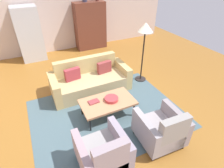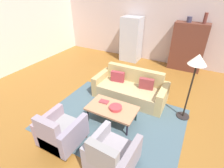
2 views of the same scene
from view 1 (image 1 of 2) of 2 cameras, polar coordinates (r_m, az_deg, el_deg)
name	(u,v)px [view 1 (image 1 of 2)]	position (r m, az deg, el deg)	size (l,w,h in m)	color
ground_plane	(95,101)	(4.74, -5.26, -5.21)	(11.15, 11.15, 0.00)	#935E24
wall_back	(57,14)	(7.56, -17.08, 20.36)	(9.29, 0.12, 2.80)	beige
area_rug	(107,113)	(4.35, -1.61, -9.23)	(3.40, 2.60, 0.01)	#455D65
couch	(90,80)	(5.02, -7.02, 1.21)	(2.10, 0.90, 0.86)	tan
coffee_table	(108,103)	(4.07, -1.40, -5.86)	(1.20, 0.70, 0.41)	black
armchair_left	(104,155)	(3.19, -2.56, -21.39)	(0.80, 0.80, 0.88)	#2D2421
armchair_right	(162,130)	(3.64, 15.51, -13.95)	(0.84, 0.84, 0.88)	#2D2914
fruit_bowl	(111,99)	(4.06, -0.18, -4.72)	(0.31, 0.31, 0.07)	#BB3539
book_stack	(94,102)	(4.04, -5.79, -5.57)	(0.24, 0.17, 0.03)	brown
cabinet	(90,26)	(7.63, -6.88, 17.73)	(1.20, 0.51, 1.80)	brown
refrigerator	(30,34)	(7.14, -24.60, 14.13)	(0.80, 0.73, 1.85)	#B7BABF
floor_lamp	(145,33)	(5.03, 10.39, 15.56)	(0.40, 0.40, 1.72)	black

